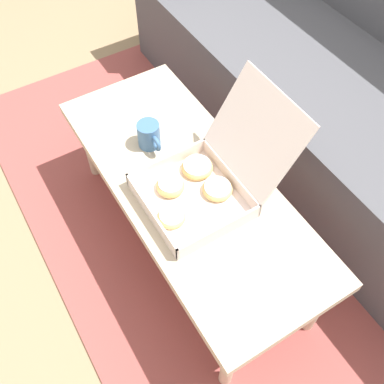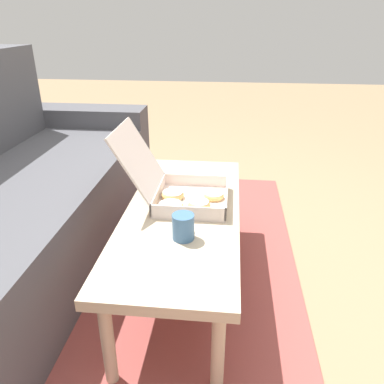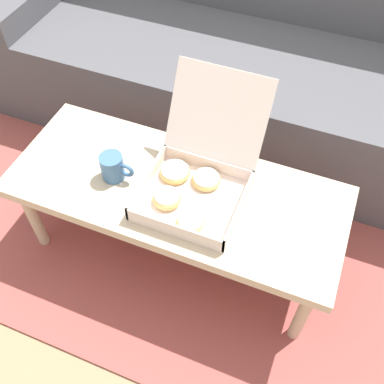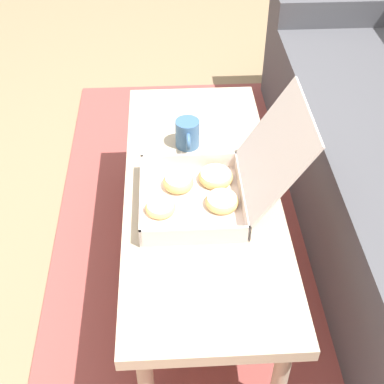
% 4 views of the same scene
% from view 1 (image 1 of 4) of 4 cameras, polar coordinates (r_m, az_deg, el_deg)
% --- Properties ---
extents(ground_plane, '(12.00, 12.00, 0.00)m').
position_cam_1_polar(ground_plane, '(1.89, 1.12, -5.39)').
color(ground_plane, '#937756').
extents(area_rug, '(2.55, 1.80, 0.01)m').
position_cam_1_polar(area_rug, '(1.99, 8.45, -1.38)').
color(area_rug, '#994742').
rests_on(area_rug, ground_plane).
extents(couch, '(2.43, 0.86, 0.99)m').
position_cam_1_polar(couch, '(2.05, 21.79, 10.27)').
color(couch, '#4C4C51').
rests_on(couch, ground_plane).
extents(coffee_table, '(1.18, 0.48, 0.40)m').
position_cam_1_polar(coffee_table, '(1.57, -0.40, 0.40)').
color(coffee_table, '#C6B293').
rests_on(coffee_table, ground_plane).
extents(pastry_box, '(0.34, 0.47, 0.33)m').
position_cam_1_polar(pastry_box, '(1.47, 1.61, 1.60)').
color(pastry_box, silver).
rests_on(pastry_box, coffee_table).
extents(coffee_mug, '(0.12, 0.08, 0.10)m').
position_cam_1_polar(coffee_mug, '(1.62, -5.44, 7.19)').
color(coffee_mug, '#3D6693').
rests_on(coffee_mug, coffee_table).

